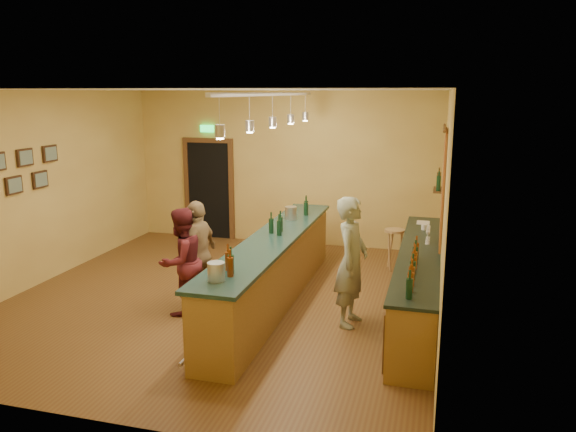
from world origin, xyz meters
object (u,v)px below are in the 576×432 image
(back_counter, at_px, (419,281))
(bar_stool, at_px, (394,237))
(customer_b, at_px, (199,254))
(customer_a, at_px, (181,262))
(bartender, at_px, (352,262))
(tasting_bar, at_px, (273,265))

(back_counter, xyz_separation_m, bar_stool, (-0.52, 1.99, 0.12))
(bar_stool, bearing_deg, customer_b, -136.28)
(back_counter, bearing_deg, customer_a, -164.63)
(back_counter, height_order, customer_b, customer_b)
(bartender, bearing_deg, bar_stool, -1.13)
(customer_a, xyz_separation_m, bar_stool, (2.79, 2.90, -0.17))
(customer_a, bearing_deg, tasting_bar, 143.73)
(back_counter, relative_size, customer_a, 2.90)
(bartender, height_order, customer_b, bartender)
(back_counter, bearing_deg, customer_b, -169.87)
(customer_a, bearing_deg, customer_b, -177.72)
(tasting_bar, height_order, customer_b, customer_b)
(tasting_bar, bearing_deg, back_counter, 4.80)
(customer_b, bearing_deg, back_counter, 103.36)
(back_counter, bearing_deg, bartender, -143.76)
(tasting_bar, height_order, customer_a, customer_a)
(back_counter, xyz_separation_m, tasting_bar, (-2.16, -0.18, 0.12))
(bartender, height_order, bar_stool, bartender)
(customer_b, bearing_deg, customer_a, -16.07)
(tasting_bar, xyz_separation_m, customer_a, (-1.16, -0.73, 0.18))
(bartender, relative_size, customer_a, 1.15)
(tasting_bar, relative_size, bartender, 2.83)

